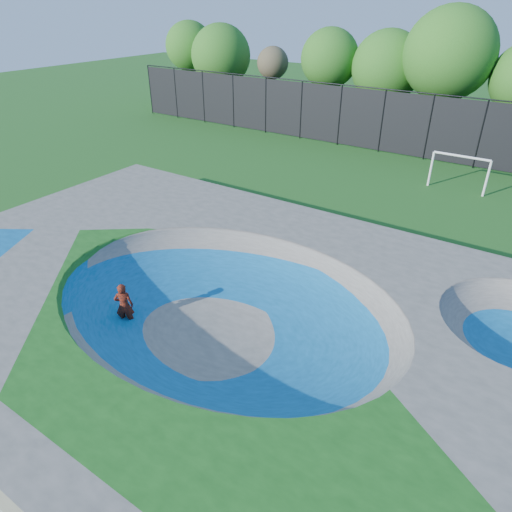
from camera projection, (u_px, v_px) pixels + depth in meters
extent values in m
plane|color=#1A5116|center=(225.00, 335.00, 14.01)|extent=(120.00, 120.00, 0.00)
cube|color=gray|center=(224.00, 315.00, 13.64)|extent=(22.00, 14.00, 1.50)
imported|color=#A9290D|center=(124.00, 305.00, 14.02)|extent=(0.67, 0.64, 1.55)
cube|color=black|center=(128.00, 325.00, 14.39)|extent=(0.79, 0.56, 0.05)
cylinder|color=white|center=(431.00, 169.00, 24.68)|extent=(0.12, 0.12, 1.88)
cylinder|color=white|center=(487.00, 179.00, 23.31)|extent=(0.12, 0.12, 1.88)
cylinder|color=white|center=(462.00, 156.00, 23.53)|extent=(2.82, 0.12, 0.12)
cylinder|color=black|center=(150.00, 90.00, 39.80)|extent=(0.09, 0.09, 4.00)
cylinder|color=black|center=(176.00, 93.00, 38.35)|extent=(0.09, 0.09, 4.00)
cylinder|color=black|center=(204.00, 97.00, 36.90)|extent=(0.09, 0.09, 4.00)
cylinder|color=black|center=(233.00, 101.00, 35.45)|extent=(0.09, 0.09, 4.00)
cylinder|color=black|center=(266.00, 106.00, 34.00)|extent=(0.09, 0.09, 4.00)
cylinder|color=black|center=(301.00, 110.00, 32.55)|extent=(0.09, 0.09, 4.00)
cylinder|color=black|center=(340.00, 116.00, 31.10)|extent=(0.09, 0.09, 4.00)
cylinder|color=black|center=(382.00, 121.00, 29.65)|extent=(0.09, 0.09, 4.00)
cylinder|color=black|center=(429.00, 128.00, 28.20)|extent=(0.09, 0.09, 4.00)
cylinder|color=black|center=(481.00, 135.00, 26.75)|extent=(0.09, 0.09, 4.00)
cube|color=black|center=(429.00, 128.00, 28.20)|extent=(48.00, 0.03, 3.80)
cylinder|color=black|center=(435.00, 94.00, 27.21)|extent=(48.00, 0.08, 0.08)
cylinder|color=#442C22|center=(192.00, 85.00, 43.07)|extent=(0.44, 0.44, 3.57)
sphere|color=#26641A|center=(190.00, 46.00, 41.39)|extent=(4.31, 4.31, 4.31)
cylinder|color=#442C22|center=(222.00, 95.00, 40.76)|extent=(0.44, 0.44, 2.80)
sphere|color=#26641A|center=(221.00, 55.00, 39.13)|extent=(5.09, 5.09, 5.09)
cylinder|color=#442C22|center=(272.00, 97.00, 39.10)|extent=(0.44, 0.44, 3.21)
sphere|color=brown|center=(273.00, 63.00, 37.77)|extent=(2.60, 2.60, 2.60)
cylinder|color=#442C22|center=(326.00, 103.00, 36.43)|extent=(0.44, 0.44, 3.34)
sphere|color=#26641A|center=(330.00, 58.00, 34.79)|extent=(4.40, 4.40, 4.40)
cylinder|color=#442C22|center=(381.00, 113.00, 34.84)|extent=(0.44, 0.44, 2.70)
sphere|color=#26641A|center=(387.00, 67.00, 33.22)|extent=(5.15, 5.15, 5.15)
cylinder|color=#442C22|center=(437.00, 116.00, 32.03)|extent=(0.44, 0.44, 3.54)
sphere|color=#26641A|center=(449.00, 54.00, 30.05)|extent=(5.99, 5.99, 5.99)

